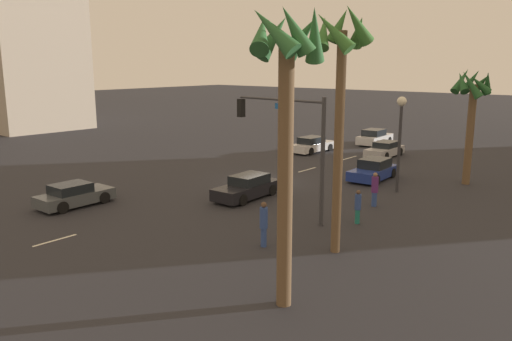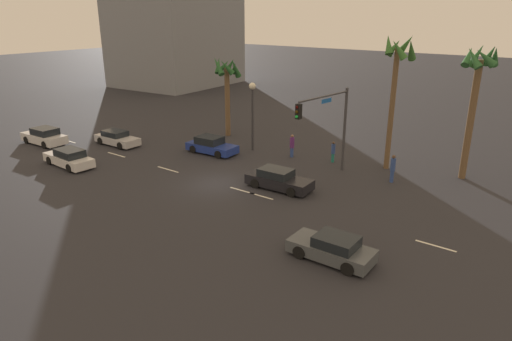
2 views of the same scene
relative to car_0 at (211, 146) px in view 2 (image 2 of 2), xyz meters
The scene contains 22 objects.
ground_plane 7.27m from the car_0, 44.61° to the right, with size 220.00×220.00×0.00m, color #28282D.
lane_stripe_0 13.83m from the car_0, 158.40° to the right, with size 2.26×0.14×0.01m, color silver.
lane_stripe_1 7.80m from the car_0, 139.15° to the right, with size 2.23×0.14×0.01m, color silver.
lane_stripe_2 5.13m from the car_0, 87.27° to the right, with size 2.19×0.14×0.01m, color silver.
lane_stripe_3 8.92m from the car_0, 34.85° to the right, with size 2.01×0.14×0.01m, color silver.
lane_stripe_4 10.22m from the car_0, 29.89° to the right, with size 1.85×0.14×0.01m, color silver.
lane_stripe_5 20.39m from the car_0, 14.45° to the right, with size 2.02×0.14×0.01m, color silver.
car_0 is the anchor object (origin of this frame).
car_1 18.72m from the car_0, 30.15° to the right, with size 4.07×1.89×1.26m.
car_2 15.25m from the car_0, 153.48° to the right, with size 4.54×2.08×1.46m.
car_3 10.99m from the car_0, 125.17° to the right, with size 4.66×1.93×1.36m.
car_4 9.56m from the car_0, 20.29° to the right, with size 4.52×1.97×1.33m.
car_5 8.86m from the car_0, 159.05° to the right, with size 4.38×1.82×1.25m.
traffic_signal 10.99m from the car_0, ahead, with size 0.82×5.86×6.06m.
streetlamp 4.87m from the car_0, 50.40° to the left, with size 0.56×0.56×5.68m.
pedestrian_0 9.97m from the car_0, 22.76° to the left, with size 0.42×0.42×1.65m.
pedestrian_1 6.67m from the car_0, 27.48° to the left, with size 0.52×0.52×1.85m.
pedestrian_2 14.71m from the car_0, ahead, with size 0.34×0.34×1.94m.
palm_tree_0 20.15m from the car_0, 18.69° to the left, with size 2.28×2.47×9.19m.
palm_tree_1 15.59m from the car_0, 20.82° to the left, with size 2.37×2.44×9.72m.
palm_tree_2 7.48m from the car_0, 116.32° to the left, with size 2.49×2.58×7.38m.
building_0 40.21m from the car_0, 140.04° to the left, with size 14.43×16.93×22.30m, color gray.
Camera 2 is at (19.66, -21.78, 11.17)m, focal length 32.18 mm.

